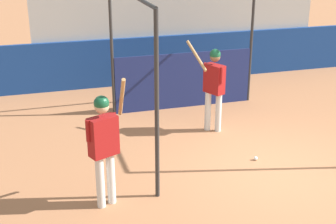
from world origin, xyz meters
TOP-DOWN VIEW (x-y plane):
  - ground_plane at (0.00, 0.00)m, footprint 60.00×60.00m
  - outfield_wall at (0.00, 5.74)m, footprint 24.00×0.12m
  - bleacher_section at (0.00, 7.00)m, footprint 8.15×2.40m
  - batting_cage at (-0.64, 2.86)m, footprint 3.51×3.92m
  - player_batter at (-0.51, 2.01)m, footprint 0.67×0.74m
  - player_waiting at (-3.18, -0.27)m, footprint 0.63×0.59m
  - baseball at (-0.25, 0.45)m, footprint 0.07×0.07m

SIDE VIEW (x-z plane):
  - ground_plane at x=0.00m, z-range 0.00..0.00m
  - baseball at x=-0.25m, z-range 0.00..0.07m
  - outfield_wall at x=0.00m, z-range 0.00..1.32m
  - player_batter at x=-0.51m, z-range 0.13..2.04m
  - player_waiting at x=-3.18m, z-range 0.06..2.13m
  - bleacher_section at x=0.00m, z-range 0.00..2.60m
  - batting_cage at x=-0.64m, z-range -0.21..2.83m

